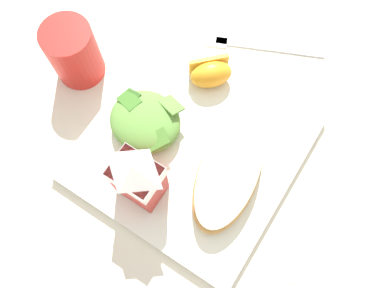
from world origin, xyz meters
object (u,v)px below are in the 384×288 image
(cheesy_pizza_bread, at_px, (229,172))
(milk_carton, at_px, (137,178))
(white_plate, at_px, (192,148))
(metal_fork, at_px, (254,45))
(green_salad_pile, at_px, (145,121))
(paper_napkin, at_px, (342,263))
(drinking_red_cup, at_px, (74,53))
(orange_wedge_front, at_px, (211,73))

(cheesy_pizza_bread, height_order, milk_carton, milk_carton)
(white_plate, distance_m, metal_fork, 0.20)
(green_salad_pile, height_order, milk_carton, milk_carton)
(paper_napkin, xyz_separation_m, metal_fork, (0.26, -0.22, 0.00))
(paper_napkin, bearing_deg, white_plate, -6.00)
(green_salad_pile, relative_size, paper_napkin, 0.91)
(white_plate, height_order, drinking_red_cup, drinking_red_cup)
(green_salad_pile, bearing_deg, paper_napkin, 177.04)
(white_plate, bearing_deg, paper_napkin, 174.00)
(milk_carton, bearing_deg, paper_napkin, -167.59)
(white_plate, bearing_deg, orange_wedge_front, -72.05)
(drinking_red_cup, bearing_deg, orange_wedge_front, -155.21)
(cheesy_pizza_bread, relative_size, metal_fork, 1.02)
(orange_wedge_front, distance_m, paper_napkin, 0.31)
(milk_carton, distance_m, metal_fork, 0.29)
(white_plate, height_order, paper_napkin, white_plate)
(orange_wedge_front, distance_m, metal_fork, 0.10)
(cheesy_pizza_bread, xyz_separation_m, green_salad_pile, (0.13, 0.00, 0.00))
(white_plate, relative_size, green_salad_pile, 2.80)
(paper_napkin, bearing_deg, cheesy_pizza_bread, -5.28)
(green_salad_pile, height_order, metal_fork, green_salad_pile)
(orange_wedge_front, bearing_deg, green_salad_pile, 71.62)
(cheesy_pizza_bread, bearing_deg, white_plate, -8.06)
(cheesy_pizza_bread, height_order, metal_fork, cheesy_pizza_bread)
(cheesy_pizza_bread, distance_m, milk_carton, 0.12)
(green_salad_pile, xyz_separation_m, metal_fork, (-0.06, -0.21, -0.03))
(orange_wedge_front, relative_size, paper_napkin, 0.62)
(cheesy_pizza_bread, xyz_separation_m, drinking_red_cup, (0.27, -0.03, 0.01))
(green_salad_pile, relative_size, drinking_red_cup, 1.05)
(white_plate, distance_m, drinking_red_cup, 0.22)
(green_salad_pile, height_order, drinking_red_cup, drinking_red_cup)
(green_salad_pile, relative_size, orange_wedge_front, 1.47)
(milk_carton, bearing_deg, drinking_red_cup, -29.12)
(green_salad_pile, xyz_separation_m, paper_napkin, (-0.32, 0.02, -0.03))
(milk_carton, xyz_separation_m, drinking_red_cup, (0.19, -0.10, -0.03))
(milk_carton, distance_m, drinking_red_cup, 0.22)
(cheesy_pizza_bread, xyz_separation_m, orange_wedge_front, (0.10, -0.11, 0.00))
(metal_fork, bearing_deg, green_salad_pile, 74.04)
(milk_carton, xyz_separation_m, orange_wedge_front, (0.01, -0.19, -0.04))
(green_salad_pile, bearing_deg, white_plate, -172.15)
(milk_carton, bearing_deg, cheesy_pizza_bread, -138.49)
(milk_carton, distance_m, orange_wedge_front, 0.19)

